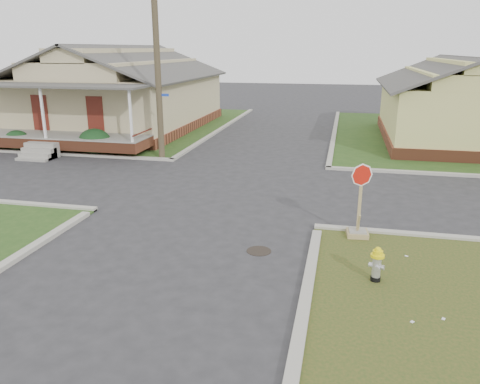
# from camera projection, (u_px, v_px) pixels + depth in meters

# --- Properties ---
(ground) EXTENTS (120.00, 120.00, 0.00)m
(ground) POSITION_uv_depth(u_px,v_px,m) (185.00, 237.00, 13.05)
(ground) COLOR #2C2B2E
(ground) RESTS_ON ground
(verge_far_left) EXTENTS (19.00, 19.00, 0.05)m
(verge_far_left) POSITION_uv_depth(u_px,v_px,m) (92.00, 123.00, 32.54)
(verge_far_left) COLOR #264719
(verge_far_left) RESTS_ON ground
(curbs) EXTENTS (80.00, 40.00, 0.12)m
(curbs) POSITION_uv_depth(u_px,v_px,m) (228.00, 187.00, 17.71)
(curbs) COLOR #ABA79A
(curbs) RESTS_ON ground
(manhole) EXTENTS (0.64, 0.64, 0.01)m
(manhole) POSITION_uv_depth(u_px,v_px,m) (259.00, 251.00, 12.12)
(manhole) COLOR black
(manhole) RESTS_ON ground
(corner_house) EXTENTS (10.10, 15.50, 5.30)m
(corner_house) POSITION_uv_depth(u_px,v_px,m) (121.00, 93.00, 30.02)
(corner_house) COLOR brown
(corner_house) RESTS_ON ground
(side_house_yellow) EXTENTS (7.60, 11.60, 4.70)m
(side_house_yellow) POSITION_uv_depth(u_px,v_px,m) (454.00, 102.00, 25.71)
(side_house_yellow) COLOR brown
(side_house_yellow) RESTS_ON ground
(utility_pole) EXTENTS (1.80, 0.28, 9.00)m
(utility_pole) POSITION_uv_depth(u_px,v_px,m) (157.00, 57.00, 20.85)
(utility_pole) COLOR #473C29
(utility_pole) RESTS_ON ground
(fire_hydrant) EXTENTS (0.30, 0.30, 0.82)m
(fire_hydrant) POSITION_uv_depth(u_px,v_px,m) (377.00, 262.00, 10.35)
(fire_hydrant) COLOR black
(fire_hydrant) RESTS_ON ground
(stop_sign) EXTENTS (0.59, 0.57, 2.07)m
(stop_sign) POSITION_uv_depth(u_px,v_px,m) (358.00, 221.00, 12.85)
(stop_sign) COLOR #9E8956
(stop_sign) RESTS_ON ground
(hedge_left) EXTENTS (1.36, 1.12, 1.04)m
(hedge_left) POSITION_uv_depth(u_px,v_px,m) (17.00, 140.00, 23.80)
(hedge_left) COLOR #123219
(hedge_left) RESTS_ON verge_far_left
(hedge_right) EXTENTS (1.54, 1.26, 1.18)m
(hedge_right) POSITION_uv_depth(u_px,v_px,m) (95.00, 141.00, 23.06)
(hedge_right) COLOR #123219
(hedge_right) RESTS_ON verge_far_left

